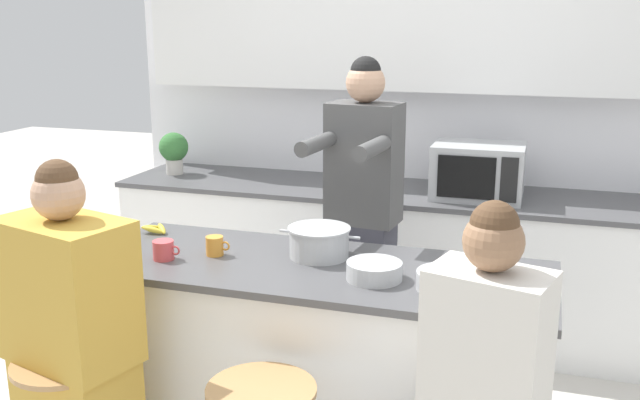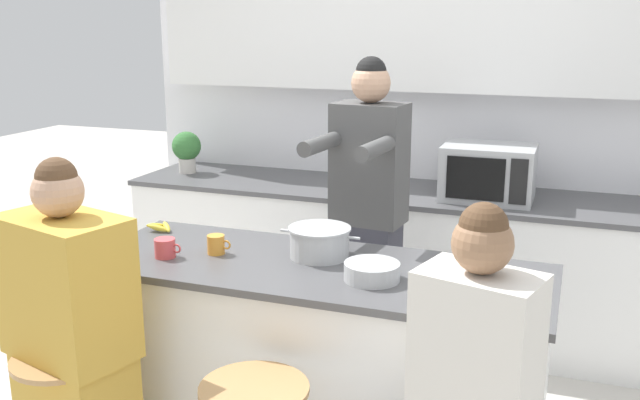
{
  "view_description": "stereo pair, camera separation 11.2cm",
  "coord_description": "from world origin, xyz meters",
  "px_view_note": "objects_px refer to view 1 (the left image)",
  "views": [
    {
      "loc": [
        0.84,
        -2.54,
        1.88
      ],
      "look_at": [
        0.0,
        0.07,
        1.18
      ],
      "focal_mm": 40.0,
      "sensor_mm": 36.0,
      "label": 1
    },
    {
      "loc": [
        0.94,
        -2.5,
        1.88
      ],
      "look_at": [
        0.0,
        0.07,
        1.18
      ],
      "focal_mm": 40.0,
      "sensor_mm": 36.0,
      "label": 2
    }
  ],
  "objects_px": {
    "cooking_pot": "(319,242)",
    "potted_plant": "(174,150)",
    "person_cooking": "(363,233)",
    "banana_bunch": "(156,229)",
    "microwave": "(478,171)",
    "kitchen_island": "(315,370)",
    "coffee_cup_far": "(164,250)",
    "person_wrapped_blanket": "(74,364)",
    "fruit_bowl": "(448,281)",
    "coffee_cup_near": "(215,246)"
  },
  "relations": [
    {
      "from": "cooking_pot",
      "to": "fruit_bowl",
      "type": "distance_m",
      "value": 0.59
    },
    {
      "from": "kitchen_island",
      "to": "fruit_bowl",
      "type": "height_order",
      "value": "fruit_bowl"
    },
    {
      "from": "coffee_cup_near",
      "to": "potted_plant",
      "type": "xyz_separation_m",
      "value": [
        -1.06,
        1.57,
        0.07
      ]
    },
    {
      "from": "coffee_cup_near",
      "to": "potted_plant",
      "type": "height_order",
      "value": "potted_plant"
    },
    {
      "from": "person_cooking",
      "to": "microwave",
      "type": "bearing_deg",
      "value": 66.11
    },
    {
      "from": "cooking_pot",
      "to": "potted_plant",
      "type": "height_order",
      "value": "potted_plant"
    },
    {
      "from": "cooking_pot",
      "to": "potted_plant",
      "type": "xyz_separation_m",
      "value": [
        -1.48,
        1.46,
        0.05
      ]
    },
    {
      "from": "coffee_cup_near",
      "to": "microwave",
      "type": "height_order",
      "value": "microwave"
    },
    {
      "from": "person_cooking",
      "to": "microwave",
      "type": "xyz_separation_m",
      "value": [
        0.46,
        0.82,
        0.18
      ]
    },
    {
      "from": "cooking_pot",
      "to": "banana_bunch",
      "type": "xyz_separation_m",
      "value": [
        -0.81,
        0.09,
        -0.04
      ]
    },
    {
      "from": "kitchen_island",
      "to": "coffee_cup_far",
      "type": "relative_size",
      "value": 15.83
    },
    {
      "from": "person_cooking",
      "to": "microwave",
      "type": "distance_m",
      "value": 0.96
    },
    {
      "from": "kitchen_island",
      "to": "cooking_pot",
      "type": "relative_size",
      "value": 5.42
    },
    {
      "from": "person_cooking",
      "to": "kitchen_island",
      "type": "bearing_deg",
      "value": -85.77
    },
    {
      "from": "person_cooking",
      "to": "cooking_pot",
      "type": "distance_m",
      "value": 0.61
    },
    {
      "from": "fruit_bowl",
      "to": "coffee_cup_far",
      "type": "xyz_separation_m",
      "value": [
        -1.14,
        -0.02,
        0.01
      ]
    },
    {
      "from": "fruit_bowl",
      "to": "coffee_cup_far",
      "type": "height_order",
      "value": "coffee_cup_far"
    },
    {
      "from": "person_wrapped_blanket",
      "to": "fruit_bowl",
      "type": "distance_m",
      "value": 1.38
    },
    {
      "from": "person_cooking",
      "to": "person_wrapped_blanket",
      "type": "distance_m",
      "value": 1.49
    },
    {
      "from": "fruit_bowl",
      "to": "coffee_cup_far",
      "type": "distance_m",
      "value": 1.14
    },
    {
      "from": "coffee_cup_far",
      "to": "potted_plant",
      "type": "bearing_deg",
      "value": 117.78
    },
    {
      "from": "kitchen_island",
      "to": "coffee_cup_near",
      "type": "relative_size",
      "value": 17.74
    },
    {
      "from": "potted_plant",
      "to": "fruit_bowl",
      "type": "bearing_deg",
      "value": -39.31
    },
    {
      "from": "fruit_bowl",
      "to": "banana_bunch",
      "type": "xyz_separation_m",
      "value": [
        -1.37,
        0.29,
        -0.01
      ]
    },
    {
      "from": "cooking_pot",
      "to": "person_cooking",
      "type": "bearing_deg",
      "value": 86.93
    },
    {
      "from": "coffee_cup_near",
      "to": "microwave",
      "type": "distance_m",
      "value": 1.78
    },
    {
      "from": "coffee_cup_far",
      "to": "banana_bunch",
      "type": "height_order",
      "value": "coffee_cup_far"
    },
    {
      "from": "kitchen_island",
      "to": "microwave",
      "type": "xyz_separation_m",
      "value": [
        0.48,
        1.52,
        0.57
      ]
    },
    {
      "from": "cooking_pot",
      "to": "microwave",
      "type": "relative_size",
      "value": 0.68
    },
    {
      "from": "cooking_pot",
      "to": "coffee_cup_far",
      "type": "height_order",
      "value": "cooking_pot"
    },
    {
      "from": "person_wrapped_blanket",
      "to": "banana_bunch",
      "type": "height_order",
      "value": "person_wrapped_blanket"
    },
    {
      "from": "cooking_pot",
      "to": "microwave",
      "type": "distance_m",
      "value": 1.5
    },
    {
      "from": "coffee_cup_near",
      "to": "banana_bunch",
      "type": "xyz_separation_m",
      "value": [
        -0.4,
        0.2,
        -0.02
      ]
    },
    {
      "from": "coffee_cup_far",
      "to": "microwave",
      "type": "xyz_separation_m",
      "value": [
        1.09,
        1.64,
        0.07
      ]
    },
    {
      "from": "microwave",
      "to": "fruit_bowl",
      "type": "bearing_deg",
      "value": -87.95
    },
    {
      "from": "banana_bunch",
      "to": "potted_plant",
      "type": "height_order",
      "value": "potted_plant"
    },
    {
      "from": "coffee_cup_far",
      "to": "cooking_pot",
      "type": "bearing_deg",
      "value": 20.79
    },
    {
      "from": "coffee_cup_far",
      "to": "coffee_cup_near",
      "type": "bearing_deg",
      "value": 32.66
    },
    {
      "from": "kitchen_island",
      "to": "person_wrapped_blanket",
      "type": "bearing_deg",
      "value": -141.22
    },
    {
      "from": "fruit_bowl",
      "to": "microwave",
      "type": "relative_size",
      "value": 0.45
    },
    {
      "from": "person_wrapped_blanket",
      "to": "coffee_cup_far",
      "type": "relative_size",
      "value": 12.11
    },
    {
      "from": "coffee_cup_near",
      "to": "coffee_cup_far",
      "type": "bearing_deg",
      "value": -147.34
    },
    {
      "from": "person_cooking",
      "to": "coffee_cup_far",
      "type": "height_order",
      "value": "person_cooking"
    },
    {
      "from": "person_wrapped_blanket",
      "to": "potted_plant",
      "type": "bearing_deg",
      "value": 125.17
    },
    {
      "from": "coffee_cup_near",
      "to": "microwave",
      "type": "bearing_deg",
      "value": 59.12
    },
    {
      "from": "person_cooking",
      "to": "coffee_cup_near",
      "type": "relative_size",
      "value": 16.34
    },
    {
      "from": "person_cooking",
      "to": "banana_bunch",
      "type": "relative_size",
      "value": 12.33
    },
    {
      "from": "person_cooking",
      "to": "fruit_bowl",
      "type": "xyz_separation_m",
      "value": [
        0.52,
        -0.8,
        0.1
      ]
    },
    {
      "from": "banana_bunch",
      "to": "cooking_pot",
      "type": "bearing_deg",
      "value": -6.11
    },
    {
      "from": "kitchen_island",
      "to": "person_wrapped_blanket",
      "type": "height_order",
      "value": "person_wrapped_blanket"
    }
  ]
}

